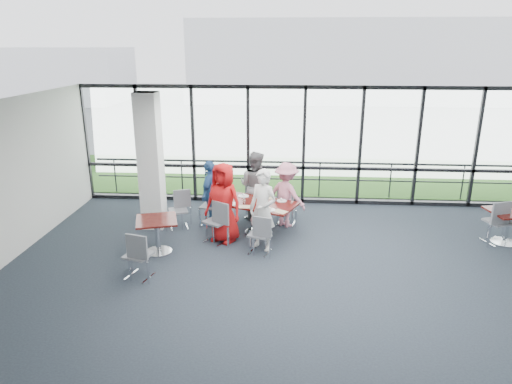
# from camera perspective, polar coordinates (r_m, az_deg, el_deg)

# --- Properties ---
(floor) EXTENTS (12.00, 10.00, 0.02)m
(floor) POSITION_cam_1_polar(r_m,az_deg,el_deg) (8.24, 6.71, -12.86)
(floor) COLOR #212731
(floor) RESTS_ON ground
(ceiling) EXTENTS (12.00, 10.00, 0.04)m
(ceiling) POSITION_cam_1_polar(r_m,az_deg,el_deg) (7.16, 7.64, 9.81)
(ceiling) COLOR white
(ceiling) RESTS_ON ground
(curtain_wall_back) EXTENTS (12.00, 0.10, 3.20)m
(curtain_wall_back) POSITION_cam_1_polar(r_m,az_deg,el_deg) (12.36, 5.99, 5.74)
(curtain_wall_back) COLOR white
(curtain_wall_back) RESTS_ON ground
(structural_column) EXTENTS (0.50, 0.50, 3.20)m
(structural_column) POSITION_cam_1_polar(r_m,az_deg,el_deg) (10.87, -13.03, 3.67)
(structural_column) COLOR white
(structural_column) RESTS_ON ground
(apron) EXTENTS (80.00, 70.00, 0.02)m
(apron) POSITION_cam_1_polar(r_m,az_deg,el_deg) (17.59, 5.33, 4.01)
(apron) COLOR gray
(apron) RESTS_ON ground
(grass_strip) EXTENTS (80.00, 5.00, 0.01)m
(grass_strip) POSITION_cam_1_polar(r_m,az_deg,el_deg) (15.65, 5.47, 2.36)
(grass_strip) COLOR #2F541E
(grass_strip) RESTS_ON ground
(hangar_main) EXTENTS (24.00, 10.00, 6.00)m
(hangar_main) POSITION_cam_1_polar(r_m,az_deg,el_deg) (39.34, 10.88, 15.91)
(hangar_main) COLOR white
(hangar_main) RESTS_ON ground
(hangar_aux) EXTENTS (10.00, 6.00, 4.00)m
(hangar_aux) POSITION_cam_1_polar(r_m,az_deg,el_deg) (39.28, -23.24, 13.36)
(hangar_aux) COLOR white
(hangar_aux) RESTS_ON ground
(guard_rail) EXTENTS (12.00, 0.06, 0.06)m
(guard_rail) POSITION_cam_1_polar(r_m,az_deg,el_deg) (13.21, 5.76, 1.62)
(guard_rail) COLOR #2D2D33
(guard_rail) RESTS_ON ground
(main_table) EXTENTS (2.00, 1.58, 0.75)m
(main_table) POSITION_cam_1_polar(r_m,az_deg,el_deg) (10.48, 0.11, -2.05)
(main_table) COLOR #3B0A09
(main_table) RESTS_ON ground
(side_table_left) EXTENTS (1.02, 1.02, 0.75)m
(side_table_left) POSITION_cam_1_polar(r_m,az_deg,el_deg) (9.72, -12.30, -4.02)
(side_table_left) COLOR #3B0A09
(side_table_left) RESTS_ON ground
(side_table_right) EXTENTS (0.95, 0.95, 0.75)m
(side_table_right) POSITION_cam_1_polar(r_m,az_deg,el_deg) (11.36, 29.02, -2.71)
(side_table_right) COLOR #3B0A09
(side_table_right) RESTS_ON ground
(diner_near_left) EXTENTS (1.03, 0.89, 1.79)m
(diner_near_left) POSITION_cam_1_polar(r_m,az_deg,el_deg) (10.01, -4.07, -1.34)
(diner_near_left) COLOR #B81112
(diner_near_left) RESTS_ON ground
(diner_near_right) EXTENTS (0.79, 0.73, 1.76)m
(diner_near_right) POSITION_cam_1_polar(r_m,az_deg,el_deg) (9.60, 0.86, -2.25)
(diner_near_right) COLOR white
(diner_near_right) RESTS_ON ground
(diner_far_left) EXTENTS (0.99, 0.83, 1.74)m
(diner_far_left) POSITION_cam_1_polar(r_m,az_deg,el_deg) (11.24, -0.11, 0.76)
(diner_far_left) COLOR slate
(diner_far_left) RESTS_ON ground
(diner_far_right) EXTENTS (1.13, 1.02, 1.57)m
(diner_far_right) POSITION_cam_1_polar(r_m,az_deg,el_deg) (10.88, 3.83, -0.35)
(diner_far_right) COLOR pink
(diner_far_right) RESTS_ON ground
(diner_end) EXTENTS (0.71, 1.03, 1.60)m
(diner_end) POSITION_cam_1_polar(r_m,az_deg,el_deg) (11.00, -5.68, -0.11)
(diner_end) COLOR #2E5994
(diner_end) RESTS_ON ground
(chair_main_nl) EXTENTS (0.66, 0.66, 0.97)m
(chair_main_nl) POSITION_cam_1_polar(r_m,az_deg,el_deg) (10.09, -4.95, -3.69)
(chair_main_nl) COLOR slate
(chair_main_nl) RESTS_ON ground
(chair_main_nr) EXTENTS (0.52, 0.52, 0.86)m
(chair_main_nr) POSITION_cam_1_polar(r_m,az_deg,el_deg) (9.54, 0.46, -5.31)
(chair_main_nr) COLOR slate
(chair_main_nr) RESTS_ON ground
(chair_main_fl) EXTENTS (0.67, 0.67, 0.98)m
(chair_main_fl) POSITION_cam_1_polar(r_m,az_deg,el_deg) (11.43, 0.12, -0.94)
(chair_main_fl) COLOR slate
(chair_main_fl) RESTS_ON ground
(chair_main_fr) EXTENTS (0.51, 0.51, 0.88)m
(chair_main_fr) POSITION_cam_1_polar(r_m,az_deg,el_deg) (11.12, 3.86, -1.82)
(chair_main_fr) COLOR slate
(chair_main_fr) RESTS_ON ground
(chair_main_end) EXTENTS (0.54, 0.54, 0.94)m
(chair_main_end) POSITION_cam_1_polar(r_m,az_deg,el_deg) (11.10, -5.64, -1.75)
(chair_main_end) COLOR slate
(chair_main_end) RESTS_ON ground
(chair_spare_la) EXTENTS (0.56, 0.56, 0.92)m
(chair_spare_la) POSITION_cam_1_polar(r_m,az_deg,el_deg) (8.84, -14.50, -7.63)
(chair_spare_la) COLOR slate
(chair_spare_la) RESTS_ON ground
(chair_spare_lb) EXTENTS (0.55, 0.55, 0.88)m
(chair_spare_lb) POSITION_cam_1_polar(r_m,az_deg,el_deg) (10.99, -9.70, -2.31)
(chair_spare_lb) COLOR slate
(chair_spare_lb) RESTS_ON ground
(chair_spare_r) EXTENTS (0.62, 0.62, 0.99)m
(chair_spare_r) POSITION_cam_1_polar(r_m,az_deg,el_deg) (11.34, 28.03, -3.29)
(chair_spare_r) COLOR slate
(chair_spare_r) RESTS_ON ground
(plate_nl) EXTENTS (0.25, 0.25, 0.01)m
(plate_nl) POSITION_cam_1_polar(r_m,az_deg,el_deg) (10.34, -3.03, -1.49)
(plate_nl) COLOR white
(plate_nl) RESTS_ON main_table
(plate_nr) EXTENTS (0.24, 0.24, 0.01)m
(plate_nr) POSITION_cam_1_polar(r_m,az_deg,el_deg) (9.95, 1.77, -2.25)
(plate_nr) COLOR white
(plate_nr) RESTS_ON main_table
(plate_fl) EXTENTS (0.26, 0.26, 0.01)m
(plate_fl) POSITION_cam_1_polar(r_m,az_deg,el_deg) (10.86, -1.56, -0.50)
(plate_fl) COLOR white
(plate_fl) RESTS_ON main_table
(plate_fr) EXTENTS (0.24, 0.24, 0.01)m
(plate_fr) POSITION_cam_1_polar(r_m,az_deg,el_deg) (10.55, 3.22, -1.10)
(plate_fr) COLOR white
(plate_fr) RESTS_ON main_table
(plate_end) EXTENTS (0.27, 0.27, 0.01)m
(plate_end) POSITION_cam_1_polar(r_m,az_deg,el_deg) (10.82, -3.61, -0.61)
(plate_end) COLOR white
(plate_end) RESTS_ON main_table
(tumbler_a) EXTENTS (0.07, 0.07, 0.14)m
(tumbler_a) POSITION_cam_1_polar(r_m,az_deg,el_deg) (10.33, -1.49, -1.13)
(tumbler_a) COLOR white
(tumbler_a) RESTS_ON main_table
(tumbler_b) EXTENTS (0.07, 0.07, 0.15)m
(tumbler_b) POSITION_cam_1_polar(r_m,az_deg,el_deg) (10.14, 0.84, -1.46)
(tumbler_b) COLOR white
(tumbler_b) RESTS_ON main_table
(tumbler_c) EXTENTS (0.07, 0.07, 0.14)m
(tumbler_c) POSITION_cam_1_polar(r_m,az_deg,el_deg) (10.53, 1.03, -0.75)
(tumbler_c) COLOR white
(tumbler_c) RESTS_ON main_table
(tumbler_d) EXTENTS (0.06, 0.06, 0.13)m
(tumbler_d) POSITION_cam_1_polar(r_m,az_deg,el_deg) (10.64, -3.31, -0.59)
(tumbler_d) COLOR white
(tumbler_d) RESTS_ON main_table
(menu_a) EXTENTS (0.31, 0.23, 0.00)m
(menu_a) POSITION_cam_1_polar(r_m,az_deg,el_deg) (10.16, -1.31, -1.85)
(menu_a) COLOR beige
(menu_a) RESTS_ON main_table
(menu_b) EXTENTS (0.36, 0.34, 0.00)m
(menu_b) POSITION_cam_1_polar(r_m,az_deg,el_deg) (9.89, 3.05, -2.45)
(menu_b) COLOR beige
(menu_b) RESTS_ON main_table
(menu_c) EXTENTS (0.30, 0.22, 0.00)m
(menu_c) POSITION_cam_1_polar(r_m,az_deg,el_deg) (10.74, 1.57, -0.76)
(menu_c) COLOR beige
(menu_c) RESTS_ON main_table
(condiment_caddy) EXTENTS (0.10, 0.07, 0.04)m
(condiment_caddy) POSITION_cam_1_polar(r_m,az_deg,el_deg) (10.47, 0.50, -1.14)
(condiment_caddy) COLOR black
(condiment_caddy) RESTS_ON main_table
(ketchup_bottle) EXTENTS (0.06, 0.06, 0.18)m
(ketchup_bottle) POSITION_cam_1_polar(r_m,az_deg,el_deg) (10.42, 0.10, -0.83)
(ketchup_bottle) COLOR #A92512
(ketchup_bottle) RESTS_ON main_table
(green_bottle) EXTENTS (0.05, 0.05, 0.20)m
(green_bottle) POSITION_cam_1_polar(r_m,az_deg,el_deg) (10.42, 0.67, -0.78)
(green_bottle) COLOR #23703B
(green_bottle) RESTS_ON main_table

